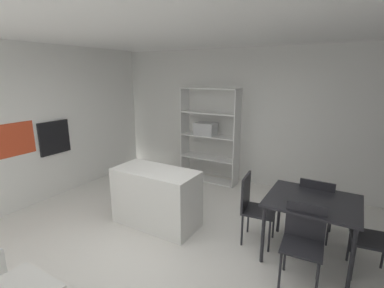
{
  "coord_description": "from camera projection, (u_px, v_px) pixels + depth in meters",
  "views": [
    {
      "loc": [
        2.09,
        -2.69,
        2.3
      ],
      "look_at": [
        -0.04,
        0.92,
        1.24
      ],
      "focal_mm": 26.41,
      "sensor_mm": 36.0,
      "label": 1
    }
  ],
  "objects": [
    {
      "name": "ground_plane",
      "position": [
        160.0,
        247.0,
        3.83
      ],
      "size": [
        9.42,
        9.42,
        0.0
      ],
      "primitive_type": "plane",
      "color": "silver"
    },
    {
      "name": "ceiling_slab",
      "position": [
        153.0,
        23.0,
        3.14
      ],
      "size": [
        6.85,
        5.89,
        0.06
      ],
      "color": "white",
      "rests_on": "ground_plane"
    },
    {
      "name": "back_partition",
      "position": [
        242.0,
        117.0,
        5.93
      ],
      "size": [
        6.85,
        0.06,
        2.8
      ],
      "primitive_type": "cube",
      "color": "silver",
      "rests_on": "ground_plane"
    },
    {
      "name": "tall_cabinet_run_left",
      "position": [
        19.0,
        125.0,
        4.99
      ],
      "size": [
        0.62,
        5.31,
        2.8
      ],
      "primitive_type": "cube",
      "color": "white",
      "rests_on": "ground_plane"
    },
    {
      "name": "built_in_oven",
      "position": [
        54.0,
        137.0,
        5.25
      ],
      "size": [
        0.06,
        0.6,
        0.62
      ],
      "color": "black",
      "rests_on": "ground_plane"
    },
    {
      "name": "kitchen_island",
      "position": [
        156.0,
        197.0,
        4.33
      ],
      "size": [
        1.29,
        0.63,
        0.89
      ],
      "primitive_type": "cube",
      "color": "white",
      "rests_on": "ground_plane"
    },
    {
      "name": "open_bookshelf",
      "position": [
        208.0,
        134.0,
        6.0
      ],
      "size": [
        1.26,
        0.35,
        2.0
      ],
      "color": "white",
      "rests_on": "ground_plane"
    },
    {
      "name": "dining_table",
      "position": [
        312.0,
        206.0,
        3.47
      ],
      "size": [
        1.07,
        0.93,
        0.79
      ],
      "color": "#232328",
      "rests_on": "ground_plane"
    },
    {
      "name": "dining_chair_near",
      "position": [
        303.0,
        237.0,
        3.1
      ],
      "size": [
        0.45,
        0.44,
        0.9
      ],
      "rotation": [
        0.0,
        0.0,
        0.07
      ],
      "color": "#232328",
      "rests_on": "ground_plane"
    },
    {
      "name": "dining_chair_window_side",
      "position": [
        383.0,
        235.0,
        3.16
      ],
      "size": [
        0.49,
        0.49,
        0.88
      ],
      "rotation": [
        0.0,
        0.0,
        -1.43
      ],
      "color": "#232328",
      "rests_on": "ground_plane"
    },
    {
      "name": "dining_chair_island_side",
      "position": [
        252.0,
        203.0,
        3.87
      ],
      "size": [
        0.47,
        0.46,
        0.95
      ],
      "rotation": [
        0.0,
        0.0,
        1.68
      ],
      "color": "#232328",
      "rests_on": "ground_plane"
    },
    {
      "name": "dining_chair_far",
      "position": [
        316.0,
        204.0,
        3.92
      ],
      "size": [
        0.45,
        0.46,
        0.91
      ],
      "rotation": [
        0.0,
        0.0,
        3.12
      ],
      "color": "#232328",
      "rests_on": "ground_plane"
    }
  ]
}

